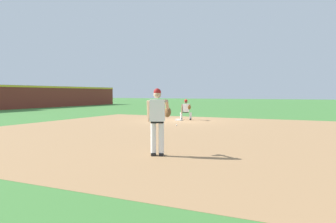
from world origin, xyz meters
TOP-DOWN VIEW (x-y plane):
  - ground_plane at (0.00, 0.00)m, footprint 160.00×160.00m
  - infield_dirt_patch at (-5.47, -2.05)m, footprint 18.00×18.00m
  - first_base_bag at (0.00, 0.00)m, footprint 0.38×0.38m
  - baseball at (-3.14, -1.22)m, footprint 0.07×0.07m
  - pitcher at (-10.90, -4.09)m, footprint 0.81×0.60m
  - first_baseman at (0.61, -0.25)m, footprint 0.85×0.93m

SIDE VIEW (x-z plane):
  - ground_plane at x=0.00m, z-range 0.00..0.00m
  - infield_dirt_patch at x=-5.47m, z-range 0.00..0.01m
  - baseball at x=-3.14m, z-range 0.00..0.07m
  - first_base_bag at x=0.00m, z-range 0.00..0.09m
  - first_baseman at x=0.61m, z-range 0.06..1.40m
  - pitcher at x=-10.90m, z-range 0.13..1.99m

